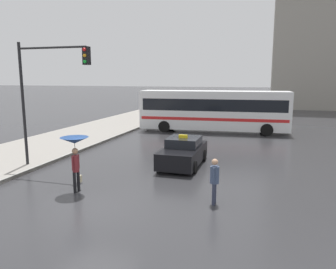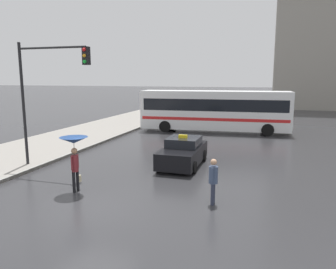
{
  "view_description": "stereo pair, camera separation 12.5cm",
  "coord_description": "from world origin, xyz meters",
  "px_view_note": "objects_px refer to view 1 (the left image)",
  "views": [
    {
      "loc": [
        5.54,
        -9.56,
        4.48
      ],
      "look_at": [
        0.47,
        7.38,
        1.4
      ],
      "focal_mm": 35.0,
      "sensor_mm": 36.0,
      "label": 1
    },
    {
      "loc": [
        5.66,
        -9.52,
        4.48
      ],
      "look_at": [
        0.47,
        7.38,
        1.4
      ],
      "focal_mm": 35.0,
      "sensor_mm": 36.0,
      "label": 2
    }
  ],
  "objects_px": {
    "city_bus": "(214,109)",
    "traffic_light": "(47,82)",
    "pedestrian_with_umbrella": "(75,147)",
    "pedestrian_man": "(215,177)",
    "taxi": "(183,152)"
  },
  "relations": [
    {
      "from": "traffic_light",
      "to": "pedestrian_man",
      "type": "bearing_deg",
      "value": -14.33
    },
    {
      "from": "taxi",
      "to": "pedestrian_man",
      "type": "bearing_deg",
      "value": 116.05
    },
    {
      "from": "pedestrian_man",
      "to": "traffic_light",
      "type": "height_order",
      "value": "traffic_light"
    },
    {
      "from": "pedestrian_with_umbrella",
      "to": "city_bus",
      "type": "bearing_deg",
      "value": -1.67
    },
    {
      "from": "pedestrian_with_umbrella",
      "to": "pedestrian_man",
      "type": "bearing_deg",
      "value": -78.23
    },
    {
      "from": "city_bus",
      "to": "traffic_light",
      "type": "height_order",
      "value": "traffic_light"
    },
    {
      "from": "city_bus",
      "to": "pedestrian_man",
      "type": "height_order",
      "value": "city_bus"
    },
    {
      "from": "city_bus",
      "to": "pedestrian_man",
      "type": "distance_m",
      "value": 16.12
    },
    {
      "from": "taxi",
      "to": "traffic_light",
      "type": "relative_size",
      "value": 0.66
    },
    {
      "from": "taxi",
      "to": "city_bus",
      "type": "distance_m",
      "value": 11.17
    },
    {
      "from": "pedestrian_with_umbrella",
      "to": "pedestrian_man",
      "type": "distance_m",
      "value": 5.48
    },
    {
      "from": "taxi",
      "to": "pedestrian_man",
      "type": "relative_size",
      "value": 2.43
    },
    {
      "from": "taxi",
      "to": "pedestrian_with_umbrella",
      "type": "xyz_separation_m",
      "value": [
        -3.07,
        -5.11,
        1.14
      ]
    },
    {
      "from": "pedestrian_man",
      "to": "traffic_light",
      "type": "xyz_separation_m",
      "value": [
        -8.33,
        2.13,
        3.28
      ]
    },
    {
      "from": "pedestrian_man",
      "to": "traffic_light",
      "type": "bearing_deg",
      "value": -103.09
    }
  ]
}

